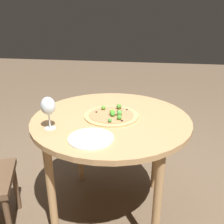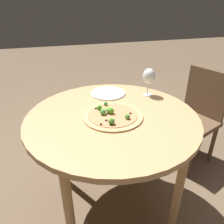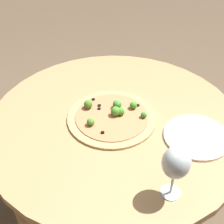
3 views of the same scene
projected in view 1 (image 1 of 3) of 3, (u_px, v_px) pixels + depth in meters
The scene contains 5 objects.
ground_plane at pixel (111, 209), 1.90m from camera, with size 12.00×12.00×0.00m, color brown.
dining_table at pixel (111, 129), 1.64m from camera, with size 1.02×1.02×0.76m.
pizza at pixel (112, 115), 1.62m from camera, with size 0.35×0.35×0.05m.
wine_glass at pixel (48, 106), 1.40m from camera, with size 0.08×0.08×0.19m.
plate_near at pixel (91, 138), 1.33m from camera, with size 0.24×0.24×0.01m.
Camera 1 is at (-0.23, 1.46, 1.39)m, focal length 40.00 mm.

